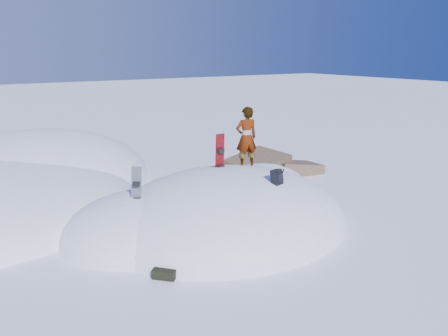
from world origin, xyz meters
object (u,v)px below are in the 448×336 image
backpack (277,177)px  person (246,138)px  snowboard_red (220,161)px  snowboard_dark (136,193)px

backpack → person: bearing=64.7°
backpack → snowboard_red: bearing=91.5°
snowboard_dark → backpack: (3.22, -1.60, 0.31)m
person → snowboard_red: bearing=8.0°
snowboard_dark → backpack: bearing=15.3°
snowboard_red → backpack: bearing=-81.8°
backpack → snowboard_dark: bearing=138.1°
backpack → person: person is taller
snowboard_dark → person: size_ratio=0.75×
snowboard_dark → person: bearing=45.3°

